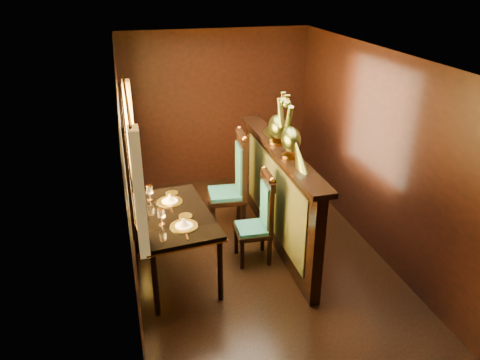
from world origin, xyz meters
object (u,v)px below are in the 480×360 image
Objects in this scene: dining_table at (172,219)px; peacock_right at (278,117)px; chair_left at (262,215)px; peacock_left at (291,129)px; chair_right at (236,179)px.

dining_table is 1.74m from peacock_right.
peacock_left is at bearing -12.68° from chair_left.
chair_left is at bearing -77.56° from chair_right.
dining_table is 1.68m from peacock_left.
peacock_right reaches higher than dining_table.
chair_right reaches higher than dining_table.
chair_left is (1.08, 0.08, -0.13)m from dining_table.
peacock_right is at bearing -42.25° from chair_right.
peacock_left is (0.30, -0.08, 1.09)m from chair_left.
peacock_right is (0.30, 0.39, 1.09)m from chair_left.
peacock_left is at bearing -6.22° from dining_table.
dining_table is at bearing -131.84° from chair_right.
peacock_left reaches higher than chair_right.
chair_left is at bearing -127.56° from peacock_right.
peacock_left is 1.00× the size of peacock_right.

